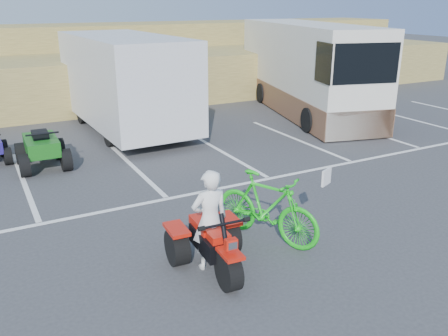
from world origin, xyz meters
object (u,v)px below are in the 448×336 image
red_trike_atv (214,271)px  rider (210,220)px  cargo_trailer (125,80)px  green_dirt_bike (267,207)px  rv_motorhome (304,74)px  quad_atv_green (44,167)px

red_trike_atv → rider: bearing=90.0°
rider → cargo_trailer: cargo_trailer is taller
green_dirt_bike → rider: bearing=170.9°
rv_motorhome → quad_atv_green: size_ratio=5.71×
cargo_trailer → quad_atv_green: (-3.17, -2.76, -1.68)m
green_dirt_bike → rv_motorhome: size_ratio=0.22×
rider → quad_atv_green: bearing=-72.2°
red_trike_atv → rider: 0.86m
red_trike_atv → green_dirt_bike: green_dirt_bike is taller
rider → cargo_trailer: bearing=-95.6°
cargo_trailer → quad_atv_green: size_ratio=4.05×
cargo_trailer → rv_motorhome: rv_motorhome is taller
green_dirt_bike → quad_atv_green: bearing=91.2°
cargo_trailer → red_trike_atv: bearing=-101.0°
red_trike_atv → quad_atv_green: quad_atv_green is taller
green_dirt_bike → rv_motorhome: rv_motorhome is taller
red_trike_atv → cargo_trailer: 9.72m
rider → quad_atv_green: rider is taller
cargo_trailer → rider: bearing=-101.1°
quad_atv_green → rider: bearing=-74.5°
rider → quad_atv_green: size_ratio=1.01×
rider → cargo_trailer: 9.46m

